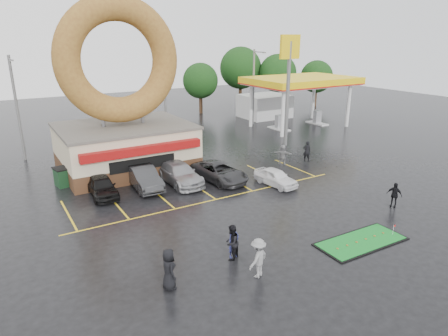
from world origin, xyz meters
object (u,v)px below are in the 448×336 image
car_grey (219,172)px  putting_green (361,241)px  shell_sign (289,70)px  donut_shop (123,115)px  streetlight_right (254,85)px  person_cameraman (394,195)px  car_white (276,177)px  gas_station (284,93)px  person_blue (234,242)px  dumpster (69,176)px  streetlight_left (17,106)px  car_dgrey (144,177)px  car_silver (179,173)px  streetlight_mid (165,93)px  car_black (102,186)px

car_grey → putting_green: 12.25m
car_grey → shell_sign: bearing=19.2°
donut_shop → streetlight_right: donut_shop is taller
donut_shop → streetlight_right: (19.00, 8.95, 0.32)m
person_cameraman → car_white: bearing=-171.1°
gas_station → person_blue: (-22.91, -24.34, -2.87)m
streetlight_right → car_grey: size_ratio=1.78×
donut_shop → dumpster: donut_shop is taller
gas_station → car_white: gas_station is taller
person_cameraman → streetlight_left: bearing=-162.0°
car_dgrey → car_silver: car_dgrey is taller
car_grey → car_white: (3.05, -2.95, -0.08)m
car_silver → putting_green: bearing=-72.5°
streetlight_left → car_white: (15.11, -16.42, -4.16)m
gas_station → streetlight_left: streetlight_left is taller
car_white → person_blue: person_blue is taller
donut_shop → dumpster: size_ratio=7.50×
streetlight_right → donut_shop: bearing=-154.8°
streetlight_left → dumpster: streetlight_left is taller
gas_station → dumpster: 29.58m
donut_shop → car_white: donut_shop is taller
shell_sign → streetlight_mid: bearing=135.3°
streetlight_left → car_silver: streetlight_left is taller
streetlight_mid → car_black: size_ratio=2.20×
streetlight_right → car_white: bearing=-120.6°
donut_shop → car_dgrey: donut_shop is taller
car_grey → dumpster: (-9.93, 5.06, -0.05)m
car_grey → person_cameraman: bearing=-62.1°
streetlight_right → putting_green: (-12.28, -27.58, -4.74)m
streetlight_right → dumpster: size_ratio=5.00×
gas_station → car_white: bearing=-130.5°
car_black → car_dgrey: car_dgrey is taller
car_black → dumpster: 3.83m
streetlight_mid → car_white: 17.94m
car_black → putting_green: size_ratio=0.80×
streetlight_left → person_blue: streetlight_left is taller
streetlight_left → streetlight_mid: size_ratio=1.00×
car_black → person_blue: person_blue is taller
donut_shop → shell_sign: (16.00, -0.97, 2.91)m
car_black → car_dgrey: bearing=3.0°
gas_station → car_black: size_ratio=3.33×
car_black → person_cameraman: size_ratio=2.51×
shell_sign → dumpster: size_ratio=5.89×
car_grey → putting_green: (1.66, -12.12, -0.66)m
streetlight_right → car_silver: 22.41m
car_white → putting_green: size_ratio=0.71×
person_cameraman → dumpster: size_ratio=0.91×
dumpster → streetlight_mid: bearing=29.6°
car_grey → dumpster: car_grey is taller
car_black → car_silver: size_ratio=0.79×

